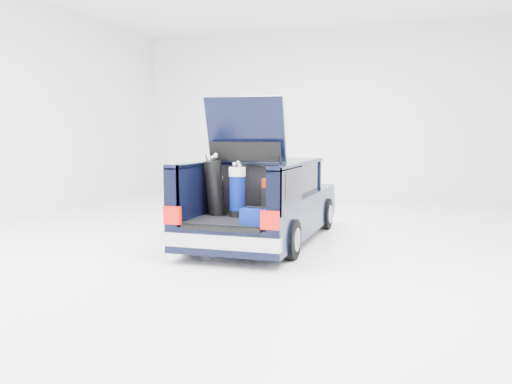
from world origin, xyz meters
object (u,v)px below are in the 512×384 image
(car, at_px, (266,202))
(blue_duffel, at_px, (260,216))
(red_suitcase, at_px, (274,198))
(black_golf_bag, at_px, (215,188))
(blue_golf_bag, at_px, (237,191))

(car, height_order, blue_duffel, car)
(red_suitcase, bearing_deg, black_golf_bag, 176.78)
(black_golf_bag, height_order, blue_golf_bag, black_golf_bag)
(black_golf_bag, relative_size, blue_duffel, 1.83)
(car, distance_m, blue_golf_bag, 1.38)
(blue_golf_bag, distance_m, blue_duffel, 0.90)
(black_golf_bag, height_order, blue_duffel, black_golf_bag)
(red_suitcase, height_order, blue_golf_bag, blue_golf_bag)
(blue_golf_bag, xyz_separation_m, blue_duffel, (0.57, -0.64, -0.28))
(car, relative_size, black_golf_bag, 4.70)
(blue_duffel, bearing_deg, black_golf_bag, 155.65)
(car, xyz_separation_m, blue_golf_bag, (-0.07, -1.34, 0.32))
(blue_golf_bag, height_order, blue_duffel, blue_golf_bag)
(car, bearing_deg, black_golf_bag, -108.93)
(red_suitcase, height_order, black_golf_bag, black_golf_bag)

